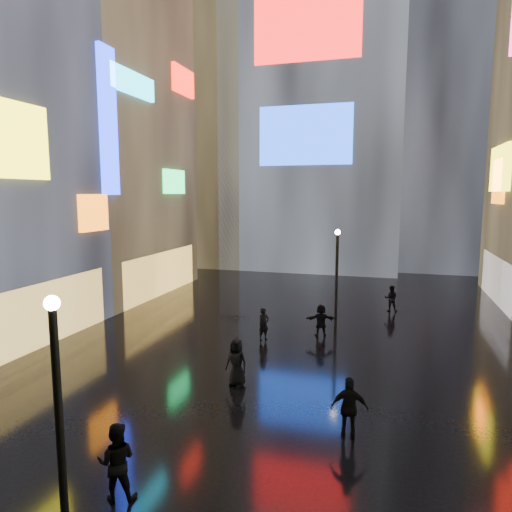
% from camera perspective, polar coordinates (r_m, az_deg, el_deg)
% --- Properties ---
extents(ground, '(140.00, 140.00, 0.00)m').
position_cam_1_polar(ground, '(23.92, 5.52, -9.41)').
color(ground, black).
rests_on(ground, ground).
extents(building_left_far, '(10.28, 12.00, 22.00)m').
position_cam_1_polar(building_left_far, '(35.14, -19.42, 13.77)').
color(building_left_far, black).
rests_on(building_left_far, ground).
extents(tower_main, '(16.00, 14.20, 42.00)m').
position_cam_1_polar(tower_main, '(49.02, 7.97, 24.26)').
color(tower_main, black).
rests_on(tower_main, ground).
extents(tower_flank_right, '(12.00, 12.00, 34.00)m').
position_cam_1_polar(tower_flank_right, '(49.68, 22.86, 18.75)').
color(tower_flank_right, black).
rests_on(tower_flank_right, ground).
extents(tower_flank_left, '(10.00, 10.00, 26.00)m').
position_cam_1_polar(tower_flank_left, '(48.43, -6.03, 14.80)').
color(tower_flank_left, black).
rests_on(tower_flank_left, ground).
extents(lamp_near, '(0.30, 0.30, 5.20)m').
position_cam_1_polar(lamp_near, '(9.98, -23.46, -17.27)').
color(lamp_near, black).
rests_on(lamp_near, ground).
extents(lamp_far, '(0.30, 0.30, 5.20)m').
position_cam_1_polar(lamp_far, '(24.63, 10.06, -1.95)').
color(lamp_far, black).
rests_on(lamp_far, ground).
extents(pedestrian_1, '(1.09, 0.97, 1.85)m').
position_cam_1_polar(pedestrian_1, '(11.99, -17.04, -23.35)').
color(pedestrian_1, black).
rests_on(pedestrian_1, ground).
extents(pedestrian_3, '(1.12, 0.57, 1.84)m').
position_cam_1_polar(pedestrian_3, '(14.13, 11.60, -18.15)').
color(pedestrian_3, black).
rests_on(pedestrian_3, ground).
extents(pedestrian_4, '(0.97, 0.74, 1.77)m').
position_cam_1_polar(pedestrian_4, '(17.31, -2.45, -13.13)').
color(pedestrian_4, black).
rests_on(pedestrian_4, ground).
extents(pedestrian_5, '(1.58, 0.89, 1.62)m').
position_cam_1_polar(pedestrian_5, '(23.12, 8.12, -7.97)').
color(pedestrian_5, black).
rests_on(pedestrian_5, ground).
extents(pedestrian_6, '(0.65, 0.69, 1.58)m').
position_cam_1_polar(pedestrian_6, '(22.34, 0.97, -8.51)').
color(pedestrian_6, black).
rests_on(pedestrian_6, ground).
extents(pedestrian_7, '(0.78, 0.61, 1.58)m').
position_cam_1_polar(pedestrian_7, '(28.80, 16.53, -5.11)').
color(pedestrian_7, black).
rests_on(pedestrian_7, ground).
extents(umbrella_2, '(1.42, 1.42, 0.92)m').
position_cam_1_polar(umbrella_2, '(16.88, -2.47, -8.87)').
color(umbrella_2, black).
rests_on(umbrella_2, pedestrian_4).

